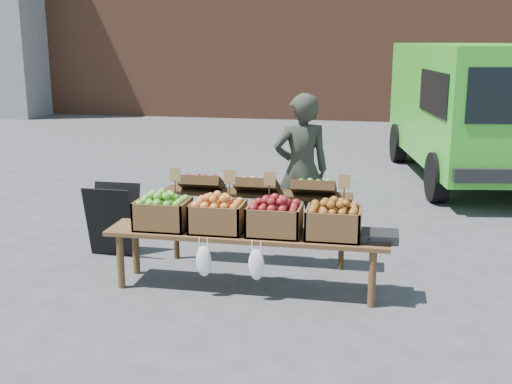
% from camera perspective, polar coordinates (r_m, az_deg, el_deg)
% --- Properties ---
extents(ground, '(80.00, 80.00, 0.00)m').
position_cam_1_polar(ground, '(6.29, 8.03, -8.78)').
color(ground, '#424244').
extents(delivery_van, '(3.08, 5.36, 2.27)m').
position_cam_1_polar(delivery_van, '(11.48, 19.12, 6.62)').
color(delivery_van, green).
rests_on(delivery_van, ground).
extents(vendor, '(0.76, 0.62, 1.78)m').
position_cam_1_polar(vendor, '(7.38, 4.04, 1.90)').
color(vendor, '#2B2F24').
rests_on(vendor, ground).
extents(chalkboard_sign, '(0.54, 0.30, 0.81)m').
position_cam_1_polar(chalkboard_sign, '(7.30, -12.60, -2.44)').
color(chalkboard_sign, black).
rests_on(chalkboard_sign, ground).
extents(back_table, '(2.10, 0.44, 1.04)m').
position_cam_1_polar(back_table, '(6.81, 0.08, -2.26)').
color(back_table, '#352311').
rests_on(back_table, ground).
extents(display_bench, '(2.70, 0.56, 0.57)m').
position_cam_1_polar(display_bench, '(6.20, -0.89, -6.15)').
color(display_bench, brown).
rests_on(display_bench, ground).
extents(crate_golden_apples, '(0.50, 0.40, 0.28)m').
position_cam_1_polar(crate_golden_apples, '(6.29, -8.28, -1.96)').
color(crate_golden_apples, '#549A22').
rests_on(crate_golden_apples, display_bench).
extents(crate_russet_pears, '(0.50, 0.40, 0.28)m').
position_cam_1_polar(crate_russet_pears, '(6.13, -3.42, -2.24)').
color(crate_russet_pears, gold).
rests_on(crate_russet_pears, display_bench).
extents(crate_red_apples, '(0.50, 0.40, 0.28)m').
position_cam_1_polar(crate_red_apples, '(6.02, 1.66, -2.51)').
color(crate_red_apples, maroon).
rests_on(crate_red_apples, display_bench).
extents(crate_green_apples, '(0.50, 0.40, 0.28)m').
position_cam_1_polar(crate_green_apples, '(5.96, 6.89, -2.77)').
color(crate_green_apples, olive).
rests_on(crate_green_apples, display_bench).
extents(weighing_scale, '(0.34, 0.30, 0.08)m').
position_cam_1_polar(weighing_scale, '(5.98, 10.94, -3.88)').
color(weighing_scale, black).
rests_on(weighing_scale, display_bench).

